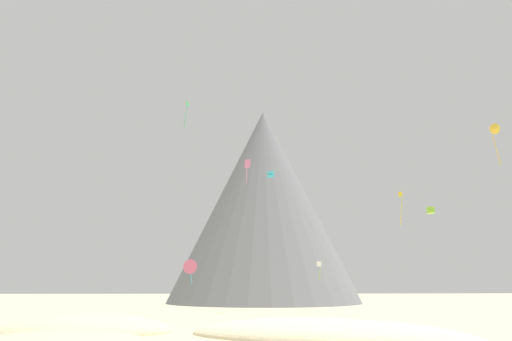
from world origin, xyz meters
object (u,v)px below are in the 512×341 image
object	(u,v)px
kite_white_low	(319,266)
kite_pink_mid	(247,166)
kite_green_high	(187,109)
kite_gold_mid	(495,130)
kite_yellow_mid	(401,203)
rock_massif	(264,207)
kite_lime_low	(430,210)
kite_cyan_mid	(271,174)
kite_rainbow_low	(190,267)

from	to	relation	value
kite_white_low	kite_pink_mid	bearing A→B (deg)	-50.41
kite_green_high	kite_white_low	size ratio (longest dim) A/B	1.59
kite_white_low	kite_gold_mid	bearing A→B (deg)	6.52
kite_yellow_mid	rock_massif	bearing A→B (deg)	173.08
kite_pink_mid	kite_lime_low	distance (m)	24.75
kite_pink_mid	kite_cyan_mid	world-z (taller)	kite_cyan_mid
rock_massif	kite_lime_low	xyz separation A→B (m)	(16.24, -66.19, -10.94)
kite_green_high	kite_white_low	world-z (taller)	kite_green_high
kite_yellow_mid	kite_pink_mid	bearing A→B (deg)	-105.24
kite_white_low	rock_massif	bearing A→B (deg)	173.44
kite_rainbow_low	kite_lime_low	world-z (taller)	kite_lime_low
kite_white_low	kite_rainbow_low	bearing A→B (deg)	-88.45
rock_massif	kite_lime_low	size ratio (longest dim) A/B	52.73
kite_lime_low	rock_massif	bearing A→B (deg)	-63.86
rock_massif	kite_gold_mid	xyz separation A→B (m)	(23.04, -70.56, -1.90)
kite_pink_mid	kite_gold_mid	bearing A→B (deg)	46.06
kite_lime_low	kite_green_high	bearing A→B (deg)	-23.65
kite_lime_low	kite_white_low	bearing A→B (deg)	-61.16
kite_gold_mid	rock_massif	bearing A→B (deg)	167.40
kite_rainbow_low	kite_yellow_mid	bearing A→B (deg)	170.37
kite_green_high	kite_cyan_mid	size ratio (longest dim) A/B	3.91
kite_gold_mid	kite_lime_low	size ratio (longest dim) A/B	5.28
kite_lime_low	kite_gold_mid	bearing A→B (deg)	159.68
kite_green_high	kite_cyan_mid	distance (m)	19.51
kite_pink_mid	kite_yellow_mid	distance (m)	23.49
kite_pink_mid	kite_cyan_mid	distance (m)	21.66
rock_massif	kite_pink_mid	size ratio (longest dim) A/B	14.62
kite_green_high	kite_rainbow_low	size ratio (longest dim) A/B	1.37
kite_white_low	kite_yellow_mid	bearing A→B (deg)	7.87
kite_pink_mid	kite_lime_low	world-z (taller)	kite_pink_mid
kite_pink_mid	kite_rainbow_low	xyz separation A→B (m)	(-8.71, 13.77, -13.44)
kite_pink_mid	kite_white_low	bearing A→B (deg)	125.85
kite_cyan_mid	kite_green_high	bearing A→B (deg)	80.35
kite_green_high	rock_massif	bearing A→B (deg)	-138.45
kite_rainbow_low	kite_lime_low	distance (m)	38.22
rock_massif	kite_gold_mid	distance (m)	74.25
kite_pink_mid	kite_cyan_mid	xyz separation A→B (m)	(4.98, 20.76, 3.67)
kite_cyan_mid	kite_rainbow_low	bearing A→B (deg)	92.06
kite_rainbow_low	kite_cyan_mid	world-z (taller)	kite_cyan_mid
kite_pink_mid	kite_gold_mid	xyz separation A→B (m)	(29.25, -11.84, 1.78)
kite_white_low	kite_cyan_mid	distance (m)	18.92
kite_yellow_mid	kite_cyan_mid	bearing A→B (deg)	-157.93
kite_green_high	kite_gold_mid	bearing A→B (deg)	117.75
kite_yellow_mid	kite_rainbow_low	bearing A→B (deg)	-131.90
kite_green_high	kite_gold_mid	distance (m)	50.54
kite_gold_mid	kite_lime_low	world-z (taller)	kite_gold_mid
kite_white_low	kite_rainbow_low	xyz separation A→B (m)	(-22.49, -8.06, -0.39)
kite_white_low	kite_rainbow_low	distance (m)	23.89
kite_green_high	kite_white_low	bearing A→B (deg)	165.56
kite_yellow_mid	kite_lime_low	distance (m)	11.16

